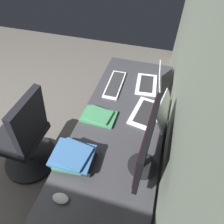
% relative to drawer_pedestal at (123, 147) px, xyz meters
% --- Properties ---
extents(wall_back, '(5.09, 0.10, 2.60)m').
position_rel_drawer_pedestal_xyz_m(wall_back, '(0.20, 0.39, 0.95)').
color(wall_back, slate).
rests_on(wall_back, ground).
extents(desk, '(2.07, 0.70, 0.73)m').
position_rel_drawer_pedestal_xyz_m(desk, '(0.12, -0.03, 0.32)').
color(desk, '#38383D').
rests_on(desk, ground).
extents(drawer_pedestal, '(0.40, 0.51, 0.69)m').
position_rel_drawer_pedestal_xyz_m(drawer_pedestal, '(0.00, 0.00, 0.00)').
color(drawer_pedestal, '#38383D').
rests_on(drawer_pedestal, ground).
extents(monitor_primary, '(0.50, 0.20, 0.47)m').
position_rel_drawer_pedestal_xyz_m(monitor_primary, '(0.35, 0.21, 0.65)').
color(monitor_primary, black).
rests_on(monitor_primary, desk).
extents(laptop_leftmost, '(0.34, 0.27, 0.20)m').
position_rel_drawer_pedestal_xyz_m(laptop_leftmost, '(-0.53, 0.14, 0.43)').
color(laptop_leftmost, white).
rests_on(laptop_leftmost, desk).
extents(laptop_left, '(0.39, 0.35, 0.20)m').
position_rel_drawer_pedestal_xyz_m(laptop_left, '(-0.13, 0.21, 0.43)').
color(laptop_left, white).
rests_on(laptop_left, desk).
extents(keyboard_main, '(0.42, 0.15, 0.02)m').
position_rel_drawer_pedestal_xyz_m(keyboard_main, '(-0.44, -0.21, 0.39)').
color(keyboard_main, silver).
rests_on(keyboard_main, desk).
extents(mouse_main, '(0.06, 0.10, 0.03)m').
position_rel_drawer_pedestal_xyz_m(mouse_main, '(0.71, -0.23, 0.40)').
color(mouse_main, silver).
rests_on(mouse_main, desk).
extents(book_stack_near, '(0.24, 0.31, 0.10)m').
position_rel_drawer_pedestal_xyz_m(book_stack_near, '(0.45, -0.26, 0.43)').
color(book_stack_near, black).
rests_on(book_stack_near, desk).
extents(book_stack_far, '(0.19, 0.28, 0.04)m').
position_rel_drawer_pedestal_xyz_m(book_stack_far, '(0.01, -0.22, 0.40)').
color(book_stack_far, '#3D8456').
rests_on(book_stack_far, desk).
extents(office_chair, '(0.56, 0.56, 0.97)m').
position_rel_drawer_pedestal_xyz_m(office_chair, '(0.23, -0.89, 0.11)').
color(office_chair, black).
rests_on(office_chair, ground).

